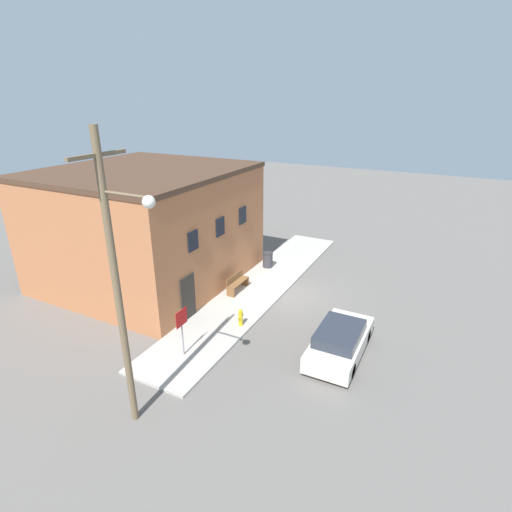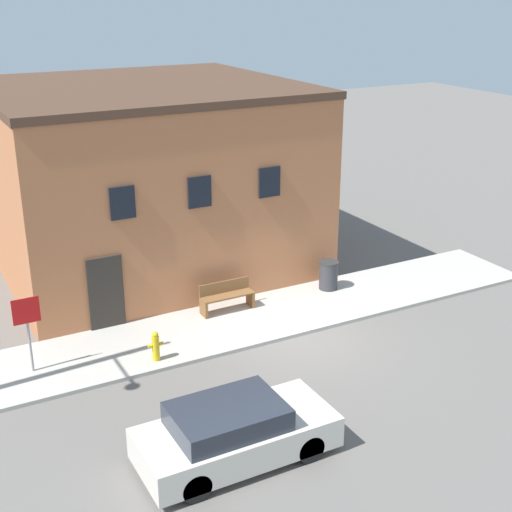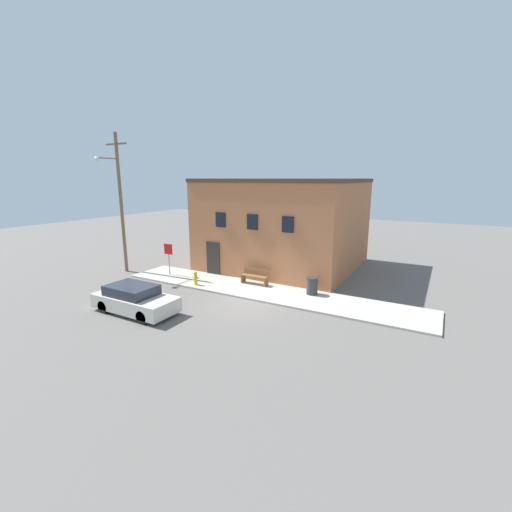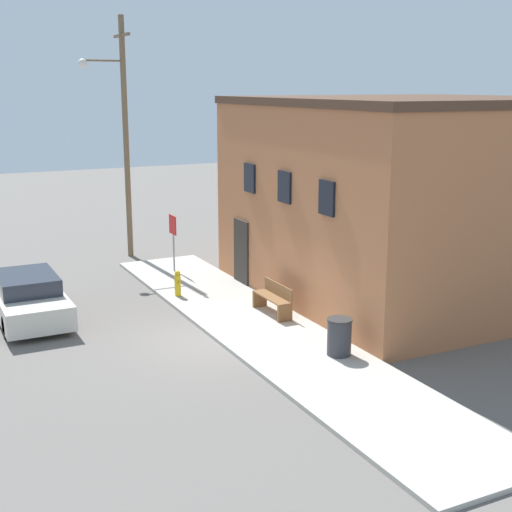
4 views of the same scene
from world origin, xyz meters
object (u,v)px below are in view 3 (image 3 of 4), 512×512
at_px(parked_car, 135,299).
at_px(fire_hydrant, 196,278).
at_px(utility_pole, 119,198).
at_px(stop_sign, 169,253).
at_px(bench, 255,276).
at_px(trash_bin, 312,286).

bearing_deg(parked_car, fire_hydrant, 90.20).
height_order(utility_pole, parked_car, utility_pole).
xyz_separation_m(fire_hydrant, stop_sign, (-2.90, 0.93, 0.98)).
bearing_deg(utility_pole, fire_hydrant, -2.35).
bearing_deg(bench, utility_pole, -170.27).
bearing_deg(utility_pole, bench, 9.73).
height_order(fire_hydrant, stop_sign, stop_sign).
xyz_separation_m(bench, trash_bin, (3.52, -0.08, 0.01)).
xyz_separation_m(fire_hydrant, trash_bin, (6.42, 1.74, 0.06)).
distance_m(trash_bin, utility_pole, 13.45).
relative_size(fire_hydrant, utility_pole, 0.09).
distance_m(stop_sign, bench, 5.94).
distance_m(fire_hydrant, stop_sign, 3.20).
bearing_deg(stop_sign, bench, 8.71).
bearing_deg(utility_pole, trash_bin, 6.70).
xyz_separation_m(utility_pole, parked_car, (6.25, -4.70, -4.24)).
xyz_separation_m(stop_sign, bench, (5.79, 0.89, -0.93)).
relative_size(fire_hydrant, parked_car, 0.20).
bearing_deg(fire_hydrant, parked_car, -89.80).
bearing_deg(bench, trash_bin, -1.27).
bearing_deg(parked_car, utility_pole, 143.03).
xyz_separation_m(trash_bin, utility_pole, (-12.65, -1.49, 4.30)).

